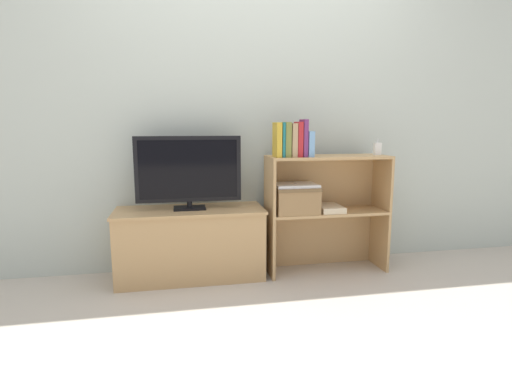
% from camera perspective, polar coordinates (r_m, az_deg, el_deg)
% --- Properties ---
extents(ground_plane, '(16.00, 16.00, 0.00)m').
position_cam_1_polar(ground_plane, '(2.85, 0.60, -12.78)').
color(ground_plane, '#BCB2A3').
extents(wall_back, '(10.00, 0.05, 2.40)m').
position_cam_1_polar(wall_back, '(3.05, -1.00, 11.78)').
color(wall_back, '#B2BCB2').
rests_on(wall_back, ground_plane).
extents(tv_stand, '(1.04, 0.41, 0.50)m').
position_cam_1_polar(tv_stand, '(2.90, -9.32, -7.25)').
color(tv_stand, tan).
rests_on(tv_stand, ground_plane).
extents(tv, '(0.72, 0.14, 0.51)m').
position_cam_1_polar(tv, '(2.79, -9.60, 3.02)').
color(tv, black).
rests_on(tv, tv_stand).
extents(bookshelf_lower_tier, '(0.88, 0.31, 0.46)m').
position_cam_1_polar(bookshelf_lower_tier, '(3.09, 9.56, -5.43)').
color(bookshelf_lower_tier, tan).
rests_on(bookshelf_lower_tier, ground_plane).
extents(bookshelf_upper_tier, '(0.88, 0.31, 0.40)m').
position_cam_1_polar(bookshelf_upper_tier, '(3.01, 9.80, 2.49)').
color(bookshelf_upper_tier, tan).
rests_on(bookshelf_upper_tier, bookshelf_lower_tier).
extents(book_mustard, '(0.03, 0.15, 0.24)m').
position_cam_1_polar(book_mustard, '(2.76, 3.04, 7.45)').
color(book_mustard, gold).
rests_on(book_mustard, bookshelf_upper_tier).
extents(book_teal, '(0.02, 0.13, 0.24)m').
position_cam_1_polar(book_teal, '(2.77, 3.72, 7.45)').
color(book_teal, '#1E7075').
rests_on(book_teal, bookshelf_upper_tier).
extents(book_olive, '(0.04, 0.12, 0.24)m').
position_cam_1_polar(book_olive, '(2.78, 4.39, 7.47)').
color(book_olive, olive).
rests_on(book_olive, bookshelf_upper_tier).
extents(book_tan, '(0.04, 0.13, 0.23)m').
position_cam_1_polar(book_tan, '(2.79, 5.27, 7.39)').
color(book_tan, tan).
rests_on(book_tan, bookshelf_upper_tier).
extents(book_crimson, '(0.04, 0.12, 0.24)m').
position_cam_1_polar(book_crimson, '(2.80, 6.08, 7.48)').
color(book_crimson, '#B22328').
rests_on(book_crimson, bookshelf_upper_tier).
extents(book_plum, '(0.03, 0.12, 0.26)m').
position_cam_1_polar(book_plum, '(2.81, 6.82, 7.65)').
color(book_plum, '#6B2D66').
rests_on(book_plum, bookshelf_upper_tier).
extents(book_skyblue, '(0.04, 0.14, 0.18)m').
position_cam_1_polar(book_skyblue, '(2.83, 7.58, 6.82)').
color(book_skyblue, '#709ECC').
rests_on(book_skyblue, bookshelf_upper_tier).
extents(baby_monitor, '(0.05, 0.03, 0.12)m').
position_cam_1_polar(baby_monitor, '(3.09, 16.94, 5.93)').
color(baby_monitor, white).
rests_on(baby_monitor, bookshelf_upper_tier).
extents(storage_basket_left, '(0.31, 0.27, 0.19)m').
position_cam_1_polar(storage_basket_left, '(2.88, 5.58, -0.86)').
color(storage_basket_left, '#937047').
rests_on(storage_basket_left, bookshelf_lower_tier).
extents(laptop, '(0.31, 0.24, 0.02)m').
position_cam_1_polar(laptop, '(2.87, 5.61, 1.01)').
color(laptop, white).
rests_on(laptop, storage_basket_left).
extents(magazine_stack, '(0.17, 0.24, 0.04)m').
position_cam_1_polar(magazine_stack, '(2.98, 10.40, -2.28)').
color(magazine_stack, beige).
rests_on(magazine_stack, bookshelf_lower_tier).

